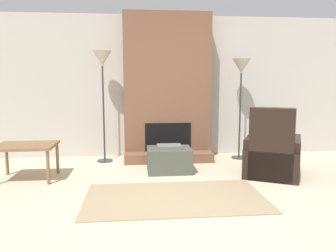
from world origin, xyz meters
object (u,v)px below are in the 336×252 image
ottoman (169,159)px  side_table (26,148)px  armchair (272,156)px  floor_lamp_left (102,66)px  floor_lamp_right (241,73)px

ottoman → side_table: (-2.08, -0.20, 0.26)m
armchair → side_table: (-3.60, 0.14, 0.16)m
side_table → floor_lamp_left: bearing=44.0°
ottoman → floor_lamp_left: (-1.07, 0.78, 1.46)m
side_table → ottoman: bearing=5.5°
armchair → floor_lamp_left: size_ratio=0.63×
floor_lamp_left → side_table: bearing=-136.0°
side_table → floor_lamp_left: (1.02, 0.98, 1.20)m
ottoman → side_table: 2.11m
floor_lamp_left → armchair: bearing=-23.5°
armchair → side_table: 3.61m
floor_lamp_left → ottoman: bearing=-36.3°
ottoman → floor_lamp_left: 1.97m
armchair → floor_lamp_right: 1.69m
ottoman → floor_lamp_left: bearing=143.7°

